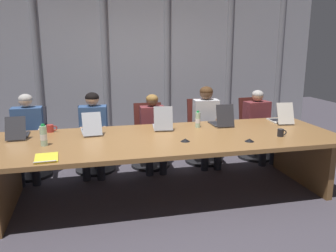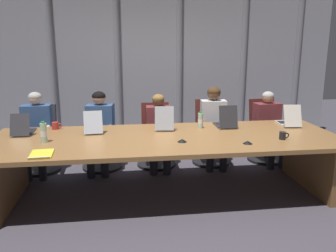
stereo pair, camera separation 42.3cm
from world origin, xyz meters
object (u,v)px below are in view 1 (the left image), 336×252
object	(u,v)px
laptop_right_mid	(221,121)
conference_mic_left_side	(249,140)
office_chair_center	(150,142)
office_chair_left_end	(30,150)
laptop_right_end	(280,118)
coffee_mug_near	(281,133)
coffee_mug_far	(51,128)
person_center	(153,128)
person_left_end	(27,132)
water_bottle_secondary	(44,136)
conference_mic_middle	(185,140)
water_bottle_primary	(198,120)
laptop_left_end	(18,133)
spiral_notepad	(46,158)
laptop_left_mid	(91,129)
person_right_mid	(207,120)
office_chair_left_mid	(95,146)
person_right_end	(259,121)
office_chair_right_mid	(203,138)
person_left_mid	(93,128)
laptop_center	(163,124)
office_chair_right_end	(255,135)

from	to	relation	value
laptop_right_mid	conference_mic_left_side	xyz separation A→B (m)	(0.01, -0.84, -0.04)
office_chair_center	office_chair_left_end	bearing A→B (deg)	-88.64
laptop_right_end	coffee_mug_near	bearing A→B (deg)	155.71
coffee_mug_far	person_center	bearing A→B (deg)	16.30
person_left_end	water_bottle_secondary	xyz separation A→B (m)	(0.33, -1.06, 0.19)
conference_mic_middle	water_bottle_primary	bearing A→B (deg)	60.40
conference_mic_middle	laptop_left_end	bearing A→B (deg)	161.31
laptop_right_end	spiral_notepad	xyz separation A→B (m)	(-3.11, -0.93, -0.05)
laptop_left_mid	person_left_end	world-z (taller)	person_left_end
person_right_mid	water_bottle_secondary	size ratio (longest dim) A/B	4.94
office_chair_left_mid	person_right_end	distance (m)	2.63
office_chair_right_mid	person_left_mid	size ratio (longest dim) A/B	0.84
laptop_left_mid	person_right_mid	distance (m)	1.87
laptop_left_mid	water_bottle_primary	world-z (taller)	laptop_left_mid
conference_mic_middle	person_right_end	bearing A→B (deg)	37.84
office_chair_left_mid	water_bottle_secondary	size ratio (longest dim) A/B	3.87
laptop_left_mid	office_chair_right_mid	size ratio (longest dim) A/B	0.47
laptop_left_mid	conference_mic_left_side	distance (m)	1.96
laptop_left_mid	spiral_notepad	xyz separation A→B (m)	(-0.45, -0.93, -0.05)
laptop_center	water_bottle_secondary	xyz separation A→B (m)	(-1.45, -0.47, 0.05)
person_left_mid	office_chair_right_end	bearing A→B (deg)	98.54
laptop_right_end	office_chair_right_end	xyz separation A→B (m)	(0.03, 0.77, -0.45)
office_chair_center	coffee_mug_far	distance (m)	1.57
laptop_left_end	laptop_right_mid	size ratio (longest dim) A/B	1.07
person_center	office_chair_right_end	bearing A→B (deg)	98.21
laptop_left_mid	laptop_right_end	world-z (taller)	laptop_right_end
office_chair_right_mid	water_bottle_primary	bearing A→B (deg)	-24.14
laptop_left_end	conference_mic_left_side	bearing A→B (deg)	-108.64
laptop_right_mid	person_right_end	size ratio (longest dim) A/B	0.35
laptop_left_end	office_chair_left_mid	distance (m)	1.27
water_bottle_secondary	spiral_notepad	size ratio (longest dim) A/B	0.78
laptop_left_mid	coffee_mug_far	xyz separation A→B (m)	(-0.50, 0.18, -0.01)
laptop_center	person_left_mid	world-z (taller)	person_left_mid
laptop_right_end	office_chair_left_mid	bearing A→B (deg)	79.74
person_center	coffee_mug_near	world-z (taller)	person_center
office_chair_right_end	person_right_end	size ratio (longest dim) A/B	0.87
laptop_right_end	coffee_mug_far	bearing A→B (deg)	92.80
person_right_end	coffee_mug_near	bearing A→B (deg)	-23.37
laptop_left_end	conference_mic_middle	size ratio (longest dim) A/B	3.89
laptop_right_end	person_right_mid	world-z (taller)	person_right_mid
person_left_end	person_right_mid	world-z (taller)	person_right_mid
person_center	spiral_notepad	xyz separation A→B (m)	(-1.37, -1.52, 0.13)
spiral_notepad	laptop_left_end	bearing A→B (deg)	110.32
person_right_end	conference_mic_middle	xyz separation A→B (m)	(-1.61, -1.25, 0.13)
office_chair_left_mid	spiral_notepad	world-z (taller)	office_chair_left_mid
person_center	coffee_mug_near	bearing A→B (deg)	48.56
person_right_end	coffee_mug_near	distance (m)	1.37
office_chair_left_mid	office_chair_left_end	bearing A→B (deg)	-90.24
office_chair_right_mid	laptop_left_mid	bearing A→B (deg)	-66.25
person_center	laptop_left_mid	bearing A→B (deg)	-54.40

